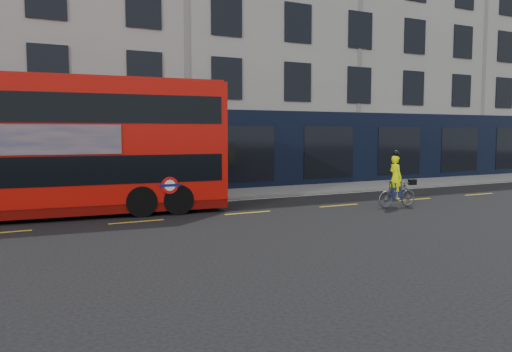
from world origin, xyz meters
TOP-DOWN VIEW (x-y plane):
  - ground at (0.00, 0.00)m, footprint 120.00×120.00m
  - pavement at (0.00, 6.50)m, footprint 60.00×3.00m
  - kerb at (0.00, 5.00)m, footprint 60.00×0.12m
  - building_terrace at (0.00, 12.94)m, footprint 50.00×10.07m
  - road_edge_line at (0.00, 4.70)m, footprint 58.00×0.10m
  - lane_dashes at (0.00, 1.50)m, footprint 58.00×0.12m
  - bus at (-6.24, 3.79)m, footprint 11.94×3.59m
  - cyclist at (5.71, 0.14)m, footprint 1.74×0.63m

SIDE VIEW (x-z plane):
  - ground at x=0.00m, z-range 0.00..0.00m
  - road_edge_line at x=0.00m, z-range 0.00..0.01m
  - lane_dashes at x=0.00m, z-range 0.00..0.01m
  - pavement at x=0.00m, z-range 0.00..0.12m
  - kerb at x=0.00m, z-range 0.00..0.13m
  - cyclist at x=5.71m, z-range -0.37..1.84m
  - bus at x=-6.24m, z-range 0.06..4.81m
  - building_terrace at x=0.00m, z-range -0.01..14.99m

